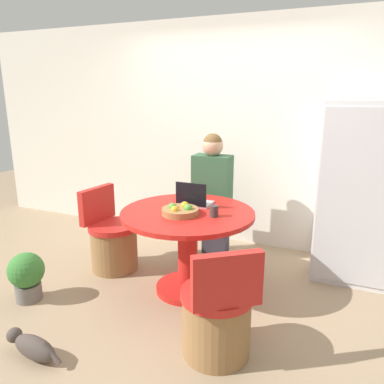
{
  "coord_description": "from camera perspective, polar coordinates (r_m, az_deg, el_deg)",
  "views": [
    {
      "loc": [
        1.32,
        -2.76,
        1.79
      ],
      "look_at": [
        0.06,
        0.21,
        0.92
      ],
      "focal_mm": 35.0,
      "sensor_mm": 36.0,
      "label": 1
    }
  ],
  "objects": [
    {
      "name": "chair_near_right_corner",
      "position": [
        2.71,
        3.88,
        -18.62
      ],
      "size": [
        0.57,
        0.58,
        0.85
      ],
      "rotation": [
        0.0,
        0.0,
        -2.5
      ],
      "color": "olive",
      "rests_on": "ground_plane"
    },
    {
      "name": "dining_table",
      "position": [
        3.37,
        -0.67,
        -6.74
      ],
      "size": [
        1.18,
        1.18,
        0.77
      ],
      "color": "red",
      "rests_on": "ground_plane"
    },
    {
      "name": "chair_left_side",
      "position": [
        3.98,
        -12.01,
        -7.5
      ],
      "size": [
        0.51,
        0.51,
        0.85
      ],
      "rotation": [
        0.0,
        0.0,
        1.44
      ],
      "color": "olive",
      "rests_on": "ground_plane"
    },
    {
      "name": "cat",
      "position": [
        3.0,
        -23.14,
        -20.83
      ],
      "size": [
        0.51,
        0.17,
        0.17
      ],
      "rotation": [
        0.0,
        0.0,
        3.04
      ],
      "color": "#473D38",
      "rests_on": "ground_plane"
    },
    {
      "name": "wall_back",
      "position": [
        4.46,
        5.73,
        8.68
      ],
      "size": [
        7.0,
        0.06,
        2.6
      ],
      "color": "silver",
      "rests_on": "ground_plane"
    },
    {
      "name": "person_seated",
      "position": [
        4.04,
        3.28,
        0.35
      ],
      "size": [
        0.4,
        0.37,
        1.37
      ],
      "rotation": [
        0.0,
        0.0,
        3.14
      ],
      "color": "#2D2D38",
      "rests_on": "ground_plane"
    },
    {
      "name": "ground_plane",
      "position": [
        3.54,
        -2.27,
        -15.29
      ],
      "size": [
        12.0,
        12.0,
        0.0
      ],
      "primitive_type": "plane",
      "color": "#9E8466"
    },
    {
      "name": "coffee_cup",
      "position": [
        3.14,
        3.38,
        -2.93
      ],
      "size": [
        0.07,
        0.07,
        0.1
      ],
      "color": "#383333",
      "rests_on": "dining_table"
    },
    {
      "name": "refrigerator",
      "position": [
        3.94,
        24.25,
        0.06
      ],
      "size": [
        0.76,
        0.72,
        1.72
      ],
      "color": "silver",
      "rests_on": "ground_plane"
    },
    {
      "name": "fruit_bowl",
      "position": [
        3.2,
        -1.79,
        -2.85
      ],
      "size": [
        0.32,
        0.32,
        0.1
      ],
      "color": "olive",
      "rests_on": "dining_table"
    },
    {
      "name": "laptop",
      "position": [
        3.45,
        0.31,
        -1.26
      ],
      "size": [
        0.3,
        0.23,
        0.23
      ],
      "rotation": [
        0.0,
        0.0,
        3.14
      ],
      "color": "#B7B7BC",
      "rests_on": "dining_table"
    },
    {
      "name": "potted_plant",
      "position": [
        3.65,
        -23.9,
        -11.43
      ],
      "size": [
        0.31,
        0.31,
        0.44
      ],
      "color": "slate",
      "rests_on": "ground_plane"
    }
  ]
}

